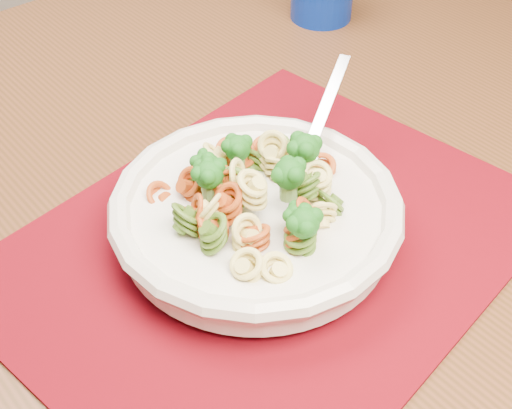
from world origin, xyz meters
name	(u,v)px	position (x,y,z in m)	size (l,w,h in m)	color
dining_table	(184,254)	(-0.15, 0.24, 0.65)	(1.67, 1.39, 0.74)	#552D17
placemat	(270,244)	(-0.09, 0.13, 0.74)	(0.47, 0.36, 0.00)	#5D040D
pasta_bowl	(256,213)	(-0.10, 0.14, 0.78)	(0.26, 0.26, 0.05)	silver
pasta_broccoli_heap	(256,199)	(-0.10, 0.14, 0.79)	(0.22, 0.22, 0.06)	#E0CE6E
fork	(302,167)	(-0.04, 0.17, 0.79)	(0.19, 0.02, 0.01)	silver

